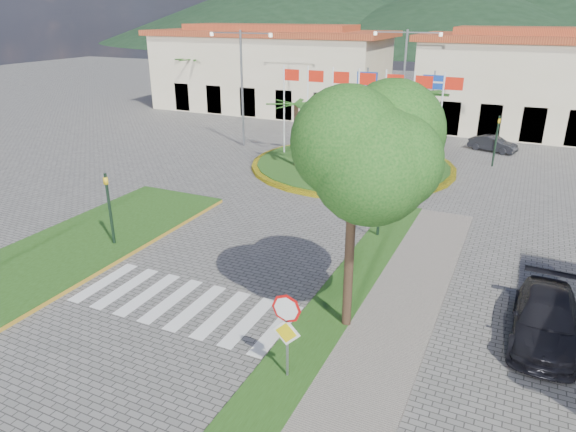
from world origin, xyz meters
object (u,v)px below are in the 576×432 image
at_px(roundabout_island, 352,164).
at_px(deciduous_tree, 354,167).
at_px(car_side_right, 546,319).
at_px(white_van, 332,113).
at_px(car_dark_b, 493,144).
at_px(car_dark_a, 350,128).
at_px(stop_sign, 287,324).

relative_size(roundabout_island, deciduous_tree, 1.87).
bearing_deg(car_side_right, white_van, 122.82).
bearing_deg(car_side_right, roundabout_island, 127.61).
distance_m(roundabout_island, car_side_right, 18.62).
height_order(deciduous_tree, white_van, deciduous_tree).
height_order(deciduous_tree, car_side_right, deciduous_tree).
height_order(white_van, car_dark_b, white_van).
distance_m(roundabout_island, car_dark_a, 8.53).
distance_m(stop_sign, car_dark_a, 29.13).
relative_size(car_dark_b, car_side_right, 0.72).
bearing_deg(car_dark_a, car_dark_b, -98.42).
relative_size(roundabout_island, white_van, 2.56).
height_order(car_dark_a, car_dark_b, car_dark_a).
distance_m(deciduous_tree, car_dark_b, 25.52).
bearing_deg(deciduous_tree, stop_sign, -101.18).
distance_m(stop_sign, car_dark_b, 28.20).
xyz_separation_m(stop_sign, car_dark_a, (-7.82, 28.04, -1.13)).
distance_m(roundabout_island, car_dark_b, 11.07).
bearing_deg(car_dark_a, white_van, 24.31).
xyz_separation_m(white_van, car_side_right, (17.41, -28.38, -0.04)).
distance_m(car_dark_a, car_dark_b, 10.57).
distance_m(stop_sign, deciduous_tree, 4.59).
relative_size(deciduous_tree, car_side_right, 1.51).
distance_m(deciduous_tree, car_dark_a, 26.76).
bearing_deg(roundabout_island, car_dark_b, 46.30).
bearing_deg(car_side_right, stop_sign, -139.27).
xyz_separation_m(roundabout_island, car_dark_b, (7.65, 8.00, 0.36)).
xyz_separation_m(deciduous_tree, white_van, (-11.88, 30.38, -4.49)).
height_order(deciduous_tree, car_dark_b, deciduous_tree).
relative_size(stop_sign, deciduous_tree, 0.39).
relative_size(roundabout_island, car_dark_a, 3.28).
bearing_deg(deciduous_tree, car_side_right, 19.90).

